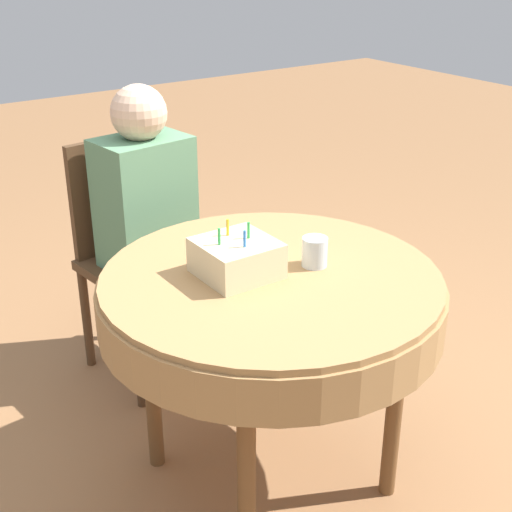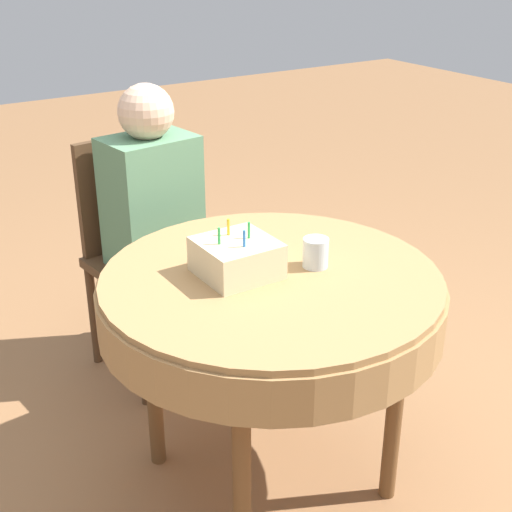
# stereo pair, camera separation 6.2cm
# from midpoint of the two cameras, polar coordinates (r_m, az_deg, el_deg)

# --- Properties ---
(ground_plane) EXTENTS (12.00, 12.00, 0.00)m
(ground_plane) POSITION_cam_midpoint_polar(r_m,az_deg,el_deg) (2.44, 0.28, -17.18)
(ground_plane) COLOR #8C603D
(dining_table) EXTENTS (0.99, 0.99, 0.73)m
(dining_table) POSITION_cam_midpoint_polar(r_m,az_deg,el_deg) (2.06, 0.31, -3.72)
(dining_table) COLOR #9E7547
(dining_table) RESTS_ON ground_plane
(chair) EXTENTS (0.48, 0.48, 0.92)m
(chair) POSITION_cam_midpoint_polar(r_m,az_deg,el_deg) (2.80, -10.14, 0.58)
(chair) COLOR #4C331E
(chair) RESTS_ON ground_plane
(person) EXTENTS (0.35, 0.36, 1.14)m
(person) POSITION_cam_midpoint_polar(r_m,az_deg,el_deg) (2.65, -9.29, 3.71)
(person) COLOR #DBB293
(person) RESTS_ON ground_plane
(birthday_cake) EXTENTS (0.21, 0.21, 0.15)m
(birthday_cake) POSITION_cam_midpoint_polar(r_m,az_deg,el_deg) (2.00, -2.46, -0.16)
(birthday_cake) COLOR beige
(birthday_cake) RESTS_ON dining_table
(drinking_glass) EXTENTS (0.07, 0.07, 0.09)m
(drinking_glass) POSITION_cam_midpoint_polar(r_m,az_deg,el_deg) (2.06, 3.86, 0.33)
(drinking_glass) COLOR silver
(drinking_glass) RESTS_ON dining_table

